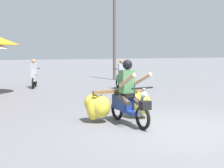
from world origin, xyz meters
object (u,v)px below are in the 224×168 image
object	(u,v)px
motorbike_distant_ahead_right	(121,77)
utility_pole	(114,36)
motorbike_main_loaded	(124,102)
motorbike_distant_ahead_left	(34,76)

from	to	relation	value
motorbike_distant_ahead_right	utility_pole	xyz separation A→B (m)	(1.76, 4.57, 2.15)
motorbike_main_loaded	motorbike_distant_ahead_right	size ratio (longest dim) A/B	1.16
utility_pole	motorbike_distant_ahead_left	bearing A→B (deg)	-157.55
motorbike_main_loaded	motorbike_distant_ahead_left	world-z (taller)	motorbike_main_loaded
motorbike_distant_ahead_left	utility_pole	world-z (taller)	utility_pole
motorbike_main_loaded	utility_pole	world-z (taller)	utility_pole
motorbike_distant_ahead_right	utility_pole	bearing A→B (deg)	68.95
motorbike_main_loaded	motorbike_distant_ahead_left	size ratio (longest dim) A/B	1.19
motorbike_distant_ahead_right	utility_pole	distance (m)	5.35
motorbike_main_loaded	motorbike_distant_ahead_left	xyz separation A→B (m)	(-0.73, 8.31, 0.08)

